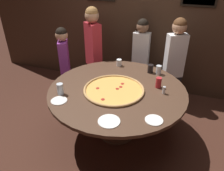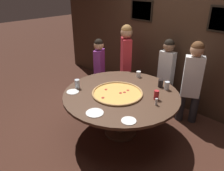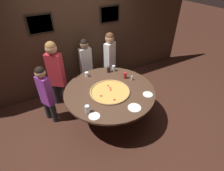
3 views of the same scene
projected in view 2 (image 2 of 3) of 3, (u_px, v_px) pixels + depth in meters
name	position (u px, v px, depth m)	size (l,w,h in m)	color
ground_plane	(120.00, 132.00, 3.65)	(24.00, 24.00, 0.00)	#422319
back_wall	(176.00, 39.00, 4.03)	(6.40, 0.08, 2.60)	#3D281C
dining_table	(121.00, 99.00, 3.38)	(1.77, 1.77, 0.74)	#4C3323
giant_pizza	(117.00, 93.00, 3.30)	(0.77, 0.77, 0.03)	#E5A84C
drink_cup_beside_pizza	(161.00, 83.00, 3.49)	(0.08, 0.08, 0.12)	black
drink_cup_near_right	(77.00, 84.00, 3.45)	(0.08, 0.08, 0.14)	silver
drink_cup_centre_back	(139.00, 74.00, 3.86)	(0.08, 0.08, 0.10)	white
drink_cup_far_left	(167.00, 86.00, 3.41)	(0.08, 0.08, 0.13)	silver
drink_cup_near_left	(156.00, 95.00, 3.12)	(0.07, 0.07, 0.14)	#B22328
white_plate_far_back	(73.00, 92.00, 3.36)	(0.19, 0.19, 0.01)	white
white_plate_left_side	(95.00, 113.00, 2.82)	(0.23, 0.23, 0.01)	white
white_plate_beside_cup	(129.00, 121.00, 2.66)	(0.19, 0.19, 0.01)	white
condiment_shaker	(156.00, 102.00, 2.99)	(0.04, 0.04, 0.10)	silver
diner_side_right	(126.00, 58.00, 4.38)	(0.39, 0.35, 1.54)	#232328
diner_far_right	(192.00, 79.00, 3.61)	(0.38, 0.29, 1.45)	#232328
diner_side_left	(99.00, 66.00, 4.39)	(0.25, 0.34, 1.29)	#232328
diner_far_left	(166.00, 70.00, 4.10)	(0.34, 0.20, 1.36)	#232328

